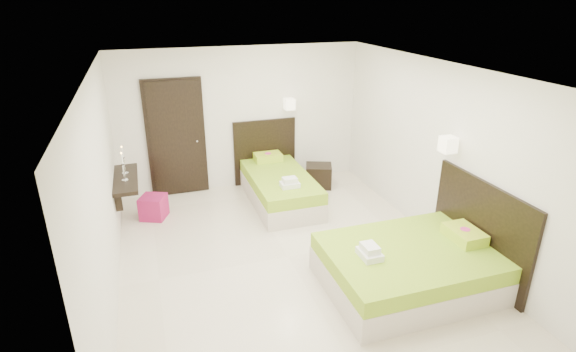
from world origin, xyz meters
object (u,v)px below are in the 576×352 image
object	(u,v)px
bed_single	(279,185)
nightstand	(319,176)
bed_double	(414,264)
ottoman	(154,207)

from	to	relation	value
bed_single	nightstand	size ratio (longest dim) A/B	4.16
bed_double	ottoman	size ratio (longest dim) A/B	5.43
bed_double	nightstand	world-z (taller)	bed_double
bed_single	bed_double	xyz separation A→B (m)	(0.87, -2.94, 0.00)
bed_single	ottoman	bearing A→B (deg)	-179.92
bed_double	ottoman	xyz separation A→B (m)	(-3.02, 2.93, -0.11)
bed_double	nightstand	size ratio (longest dim) A/B	4.28
bed_single	bed_double	bearing A→B (deg)	-73.56
bed_double	nightstand	distance (m)	3.30
bed_single	ottoman	world-z (taller)	bed_single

